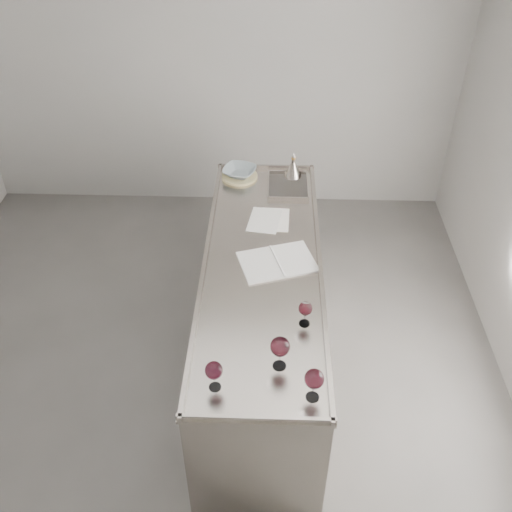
{
  "coord_description": "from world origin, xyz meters",
  "views": [
    {
      "loc": [
        0.55,
        -2.52,
        3.27
      ],
      "look_at": [
        0.46,
        0.27,
        1.02
      ],
      "focal_mm": 40.0,
      "sensor_mm": 36.0,
      "label": 1
    }
  ],
  "objects_px": {
    "wine_glass_left": "(214,371)",
    "counter": "(262,315)",
    "wine_glass_right": "(314,380)",
    "ceramic_bowl": "(239,172)",
    "wine_glass_small": "(305,309)",
    "notebook": "(277,262)",
    "wine_glass_middle": "(280,347)",
    "wine_funnel": "(293,169)"
  },
  "relations": [
    {
      "from": "wine_glass_left",
      "to": "notebook",
      "type": "relative_size",
      "value": 0.33
    },
    {
      "from": "wine_glass_left",
      "to": "counter",
      "type": "bearing_deg",
      "value": 77.83
    },
    {
      "from": "wine_glass_right",
      "to": "ceramic_bowl",
      "type": "distance_m",
      "value": 2.15
    },
    {
      "from": "counter",
      "to": "wine_funnel",
      "type": "bearing_deg",
      "value": 78.75
    },
    {
      "from": "wine_glass_middle",
      "to": "notebook",
      "type": "height_order",
      "value": "wine_glass_middle"
    },
    {
      "from": "wine_glass_left",
      "to": "wine_glass_small",
      "type": "relative_size",
      "value": 1.11
    },
    {
      "from": "wine_glass_middle",
      "to": "ceramic_bowl",
      "type": "xyz_separation_m",
      "value": [
        -0.31,
        1.9,
        -0.09
      ]
    },
    {
      "from": "wine_glass_middle",
      "to": "ceramic_bowl",
      "type": "distance_m",
      "value": 1.93
    },
    {
      "from": "counter",
      "to": "wine_funnel",
      "type": "xyz_separation_m",
      "value": [
        0.21,
        1.08,
        0.53
      ]
    },
    {
      "from": "wine_glass_left",
      "to": "notebook",
      "type": "bearing_deg",
      "value": 72.71
    },
    {
      "from": "counter",
      "to": "wine_glass_left",
      "type": "distance_m",
      "value": 1.18
    },
    {
      "from": "ceramic_bowl",
      "to": "wine_funnel",
      "type": "distance_m",
      "value": 0.42
    },
    {
      "from": "wine_glass_middle",
      "to": "wine_glass_right",
      "type": "height_order",
      "value": "wine_glass_middle"
    },
    {
      "from": "counter",
      "to": "ceramic_bowl",
      "type": "relative_size",
      "value": 9.74
    },
    {
      "from": "wine_glass_right",
      "to": "counter",
      "type": "bearing_deg",
      "value": 104.74
    },
    {
      "from": "wine_glass_right",
      "to": "notebook",
      "type": "height_order",
      "value": "wine_glass_right"
    },
    {
      "from": "wine_glass_left",
      "to": "notebook",
      "type": "distance_m",
      "value": 1.05
    },
    {
      "from": "counter",
      "to": "wine_glass_left",
      "type": "bearing_deg",
      "value": -102.17
    },
    {
      "from": "wine_glass_right",
      "to": "notebook",
      "type": "relative_size",
      "value": 0.36
    },
    {
      "from": "wine_glass_right",
      "to": "wine_glass_left",
      "type": "bearing_deg",
      "value": 174.64
    },
    {
      "from": "wine_glass_middle",
      "to": "ceramic_bowl",
      "type": "bearing_deg",
      "value": 99.39
    },
    {
      "from": "counter",
      "to": "wine_glass_middle",
      "type": "relative_size",
      "value": 11.97
    },
    {
      "from": "counter",
      "to": "wine_glass_small",
      "type": "distance_m",
      "value": 0.83
    },
    {
      "from": "wine_glass_left",
      "to": "wine_glass_middle",
      "type": "relative_size",
      "value": 0.87
    },
    {
      "from": "wine_glass_small",
      "to": "wine_funnel",
      "type": "xyz_separation_m",
      "value": [
        -0.04,
        1.61,
        -0.05
      ]
    },
    {
      "from": "wine_glass_right",
      "to": "ceramic_bowl",
      "type": "relative_size",
      "value": 0.78
    },
    {
      "from": "wine_glass_small",
      "to": "ceramic_bowl",
      "type": "relative_size",
      "value": 0.64
    },
    {
      "from": "counter",
      "to": "wine_funnel",
      "type": "height_order",
      "value": "wine_funnel"
    },
    {
      "from": "wine_glass_small",
      "to": "notebook",
      "type": "relative_size",
      "value": 0.29
    },
    {
      "from": "wine_glass_small",
      "to": "wine_glass_middle",
      "type": "bearing_deg",
      "value": -114.3
    },
    {
      "from": "counter",
      "to": "wine_glass_left",
      "type": "relative_size",
      "value": 13.69
    },
    {
      "from": "wine_glass_left",
      "to": "wine_funnel",
      "type": "bearing_deg",
      "value": 78.31
    },
    {
      "from": "wine_glass_left",
      "to": "wine_glass_right",
      "type": "bearing_deg",
      "value": -5.36
    },
    {
      "from": "notebook",
      "to": "ceramic_bowl",
      "type": "xyz_separation_m",
      "value": [
        -0.3,
        1.05,
        0.04
      ]
    },
    {
      "from": "wine_glass_right",
      "to": "notebook",
      "type": "bearing_deg",
      "value": 99.68
    },
    {
      "from": "wine_funnel",
      "to": "wine_glass_right",
      "type": "bearing_deg",
      "value": -88.38
    },
    {
      "from": "notebook",
      "to": "wine_funnel",
      "type": "xyz_separation_m",
      "value": [
        0.12,
        1.08,
        0.06
      ]
    },
    {
      "from": "ceramic_bowl",
      "to": "wine_glass_middle",
      "type": "bearing_deg",
      "value": -80.61
    },
    {
      "from": "notebook",
      "to": "wine_funnel",
      "type": "height_order",
      "value": "wine_funnel"
    },
    {
      "from": "wine_glass_left",
      "to": "wine_glass_middle",
      "type": "height_order",
      "value": "wine_glass_middle"
    },
    {
      "from": "wine_glass_left",
      "to": "ceramic_bowl",
      "type": "relative_size",
      "value": 0.71
    },
    {
      "from": "wine_glass_left",
      "to": "wine_funnel",
      "type": "xyz_separation_m",
      "value": [
        0.43,
        2.08,
        -0.06
      ]
    }
  ]
}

